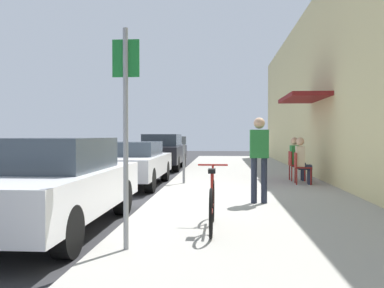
% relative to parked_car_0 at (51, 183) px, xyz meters
% --- Properties ---
extents(ground_plane, '(60.00, 60.00, 0.00)m').
position_rel_parked_car_0_xyz_m(ground_plane, '(1.10, 2.96, -0.74)').
color(ground_plane, '#2D2D30').
extents(sidewalk_slab, '(4.50, 32.00, 0.12)m').
position_rel_parked_car_0_xyz_m(sidewalk_slab, '(3.35, 4.96, -0.68)').
color(sidewalk_slab, '#9E9B93').
rests_on(sidewalk_slab, ground_plane).
extents(building_facade, '(1.40, 32.00, 5.98)m').
position_rel_parked_car_0_xyz_m(building_facade, '(5.75, 4.97, 2.25)').
color(building_facade, beige).
rests_on(building_facade, ground_plane).
extents(parked_car_0, '(1.80, 4.40, 1.43)m').
position_rel_parked_car_0_xyz_m(parked_car_0, '(0.00, 0.00, 0.00)').
color(parked_car_0, silver).
rests_on(parked_car_0, ground_plane).
extents(parked_car_1, '(1.80, 4.40, 1.28)m').
position_rel_parked_car_0_xyz_m(parked_car_1, '(0.00, 5.61, -0.05)').
color(parked_car_1, '#B7B7BC').
rests_on(parked_car_1, ground_plane).
extents(parked_car_2, '(1.80, 4.40, 1.52)m').
position_rel_parked_car_0_xyz_m(parked_car_2, '(0.00, 11.63, 0.04)').
color(parked_car_2, black).
rests_on(parked_car_2, ground_plane).
extents(parking_meter, '(0.12, 0.10, 1.32)m').
position_rel_parked_car_0_xyz_m(parking_meter, '(1.55, 5.38, 0.15)').
color(parking_meter, slate).
rests_on(parking_meter, sidewalk_slab).
extents(street_sign, '(0.32, 0.06, 2.60)m').
position_rel_parked_car_0_xyz_m(street_sign, '(1.50, -1.38, 0.90)').
color(street_sign, gray).
rests_on(street_sign, sidewalk_slab).
extents(bicycle_0, '(0.46, 1.71, 0.90)m').
position_rel_parked_car_0_xyz_m(bicycle_0, '(2.49, -0.27, -0.26)').
color(bicycle_0, black).
rests_on(bicycle_0, sidewalk_slab).
extents(cafe_chair_0, '(0.47, 0.47, 0.87)m').
position_rel_parked_car_0_xyz_m(cafe_chair_0, '(4.78, 5.40, -0.11)').
color(cafe_chair_0, maroon).
rests_on(cafe_chair_0, sidewalk_slab).
extents(seated_patron_0, '(0.44, 0.38, 1.29)m').
position_rel_parked_car_0_xyz_m(seated_patron_0, '(4.84, 5.40, 0.08)').
color(seated_patron_0, '#232838').
rests_on(seated_patron_0, sidewalk_slab).
extents(cafe_chair_1, '(0.45, 0.45, 0.87)m').
position_rel_parked_car_0_xyz_m(cafe_chair_1, '(4.78, 6.30, -0.11)').
color(cafe_chair_1, maroon).
rests_on(cafe_chair_1, sidewalk_slab).
extents(seated_patron_1, '(0.43, 0.36, 1.29)m').
position_rel_parked_car_0_xyz_m(seated_patron_1, '(4.84, 6.30, 0.08)').
color(seated_patron_1, '#232838').
rests_on(seated_patron_1, sidewalk_slab).
extents(pedestrian_standing, '(0.36, 0.22, 1.70)m').
position_rel_parked_car_0_xyz_m(pedestrian_standing, '(3.36, 2.07, 0.38)').
color(pedestrian_standing, '#232838').
rests_on(pedestrian_standing, sidewalk_slab).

